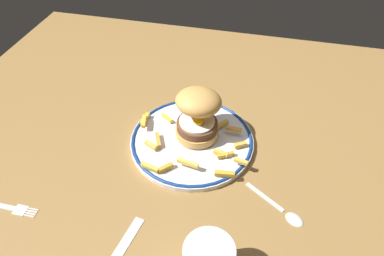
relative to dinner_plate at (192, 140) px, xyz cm
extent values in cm
cube|color=olive|center=(-4.29, -0.90, -2.84)|extent=(122.49, 108.71, 4.00)
cylinder|color=silver|center=(0.00, 0.00, -0.24)|extent=(27.94, 27.94, 1.20)
torus|color=navy|center=(0.00, 0.00, 0.36)|extent=(27.54, 27.54, 0.80)
cylinder|color=#D1984B|center=(0.81, 1.47, 1.66)|extent=(9.88, 9.88, 1.80)
cylinder|color=brown|center=(0.81, 1.47, 3.49)|extent=(9.11, 9.11, 1.84)
cylinder|color=white|center=(0.81, 1.47, 4.66)|extent=(7.96, 7.96, 0.50)
ellipsoid|color=yellow|center=(1.25, 1.03, 5.33)|extent=(2.60, 2.60, 1.40)
ellipsoid|color=tan|center=(0.78, 2.85, 9.17)|extent=(11.89, 12.37, 6.45)
cube|color=gold|center=(8.91, -8.92, 1.25)|extent=(4.18, 1.52, 0.97)
cube|color=gold|center=(-8.15, -4.83, 1.23)|extent=(3.23, 2.16, 0.93)
cube|color=gold|center=(8.28, -3.76, 1.15)|extent=(3.67, 2.51, 0.78)
cube|color=gold|center=(8.87, 3.61, 2.00)|extent=(3.68, 1.01, 0.83)
cube|color=gold|center=(11.00, -0.13, 1.21)|extent=(2.93, 2.23, 0.89)
cube|color=gold|center=(-6.38, -10.75, 1.21)|extent=(4.12, 1.84, 0.88)
cube|color=#E9B149|center=(1.11, -8.51, 2.00)|extent=(4.72, 1.58, 0.82)
cube|color=gold|center=(11.71, -5.52, 1.95)|extent=(3.09, 1.37, 0.79)
cube|color=gold|center=(-7.12, -2.85, 1.18)|extent=(2.55, 4.20, 0.83)
cube|color=gold|center=(7.17, -3.55, 1.21)|extent=(3.30, 1.44, 0.89)
cube|color=gold|center=(-7.27, 4.64, 1.14)|extent=(3.26, 2.59, 0.75)
cube|color=gold|center=(-12.19, 2.96, 1.23)|extent=(1.21, 3.92, 0.93)
cube|color=gold|center=(5.73, 5.15, 1.22)|extent=(3.35, 3.73, 0.91)
cube|color=gold|center=(-11.82, 1.36, 2.03)|extent=(1.74, 3.87, 0.85)
cube|color=gold|center=(-3.17, -10.07, 1.20)|extent=(2.85, 2.92, 0.87)
cube|color=silver|center=(-27.85, -25.09, -0.66)|extent=(2.41, 2.22, 0.32)
cube|color=silver|center=(-25.66, -24.33, -0.66)|extent=(2.40, 0.28, 0.28)
cube|color=silver|center=(-25.65, -24.83, -0.66)|extent=(2.40, 0.28, 0.28)
cube|color=silver|center=(-25.65, -25.33, -0.66)|extent=(2.40, 0.28, 0.28)
cube|color=silver|center=(-25.65, -25.83, -0.66)|extent=(2.40, 0.28, 0.28)
cube|color=silver|center=(-5.90, -26.91, -0.64)|extent=(3.80, 11.14, 0.24)
cube|color=silver|center=(17.41, -11.22, -0.64)|extent=(8.00, 5.55, 0.32)
ellipsoid|color=silver|center=(23.30, -15.02, -0.44)|extent=(4.43, 4.14, 0.90)
camera|label=1|loc=(12.44, -52.39, 55.76)|focal=31.83mm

